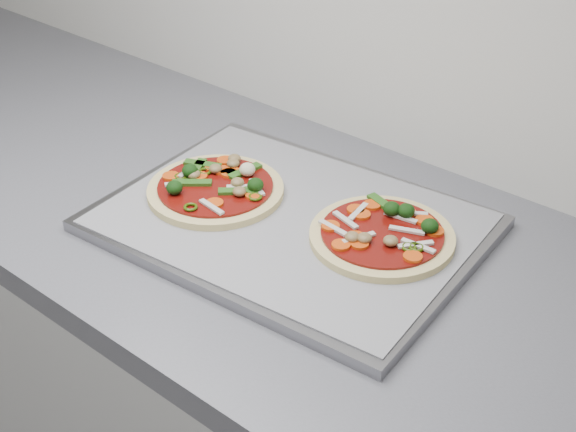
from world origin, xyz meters
The scene contains 5 objects.
countertop centered at (0.00, 1.30, 0.88)m, with size 3.60×0.60×0.04m, color slate.
baking_tray centered at (-0.08, 1.31, 0.91)m, with size 0.51×0.38×0.02m, color gray.
parchment centered at (-0.08, 1.31, 0.92)m, with size 0.49×0.36×0.00m, color gray.
pizza_left centered at (-0.20, 1.29, 0.93)m, with size 0.21×0.21×0.03m.
pizza_right centered at (0.05, 1.35, 0.93)m, with size 0.22×0.22×0.03m.
Camera 1 is at (0.52, 0.59, 1.53)m, focal length 50.00 mm.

